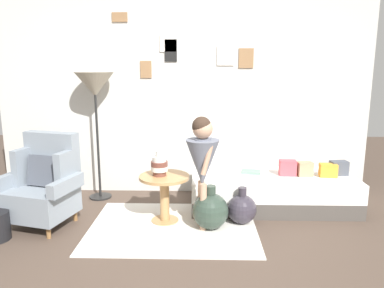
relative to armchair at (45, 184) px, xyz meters
name	(u,v)px	position (x,y,z in m)	size (l,w,h in m)	color
ground_plane	(172,264)	(1.40, -0.80, -0.44)	(12.00, 12.00, 0.00)	#4C3D33
gallery_wall	(183,94)	(1.40, 1.15, 0.86)	(4.80, 0.12, 2.60)	beige
rug	(173,227)	(1.36, -0.06, -0.43)	(1.73, 1.32, 0.01)	silver
armchair	(45,184)	(0.00, 0.00, 0.00)	(0.86, 0.73, 0.97)	olive
daybed	(272,191)	(2.49, 0.54, -0.24)	(1.90, 0.80, 0.40)	#4C4742
pillow_head	(339,168)	(3.26, 0.56, 0.05)	(0.20, 0.12, 0.17)	#474C56
pillow_mid	(328,170)	(3.12, 0.49, 0.04)	(0.19, 0.12, 0.15)	orange
pillow_back	(305,169)	(2.85, 0.52, 0.04)	(0.17, 0.12, 0.16)	tan
pillow_extra	(288,168)	(2.66, 0.54, 0.05)	(0.19, 0.12, 0.18)	#D64C56
side_table	(164,189)	(1.26, 0.09, -0.07)	(0.54, 0.54, 0.52)	tan
vase_striped	(159,166)	(1.20, 0.09, 0.19)	(0.18, 0.18, 0.27)	brown
floor_lamp	(95,88)	(0.35, 0.82, 0.96)	(0.47, 0.47, 1.59)	black
person_child	(202,158)	(1.66, -0.08, 0.32)	(0.34, 0.34, 1.17)	tan
book_on_daybed	(251,172)	(2.24, 0.62, -0.02)	(0.22, 0.16, 0.03)	#6EAC80
demijohn_near	(210,211)	(1.74, -0.07, -0.25)	(0.38, 0.38, 0.46)	#2D3D33
demijohn_far	(242,209)	(2.08, 0.07, -0.28)	(0.31, 0.31, 0.40)	#332D38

